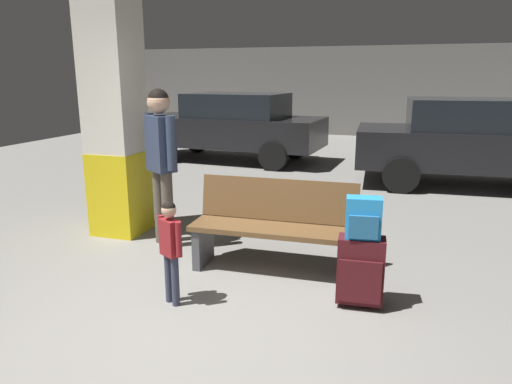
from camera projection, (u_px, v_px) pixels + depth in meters
The scene contains 10 objects.
ground_plane at pixel (297, 208), 7.06m from camera, with size 18.00×18.00×0.10m, color gray.
garage_back_wall at pixel (358, 92), 14.92m from camera, with size 18.00×0.12×2.80m, color slate.
structural_pillar at pixel (115, 112), 5.50m from camera, with size 0.57×0.57×2.97m.
bench at pixel (274, 227), 4.60m from camera, with size 1.61×0.56×0.89m.
suitcase at pixel (360, 270), 3.87m from camera, with size 0.39×0.25×0.60m.
backpack_bright at pixel (363, 218), 3.76m from camera, with size 0.30×0.22×0.34m.
child at pixel (170, 242), 3.87m from camera, with size 0.27×0.23×0.90m.
adult at pixel (161, 151), 5.15m from camera, with size 0.51×0.39×1.75m.
parked_car_near at pixel (478, 141), 8.04m from camera, with size 4.18×1.96×1.51m.
parked_car_far at pixel (233, 125), 10.58m from camera, with size 4.21×2.02×1.51m.
Camera 1 is at (1.42, -2.67, 1.88)m, focal length 32.90 mm.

